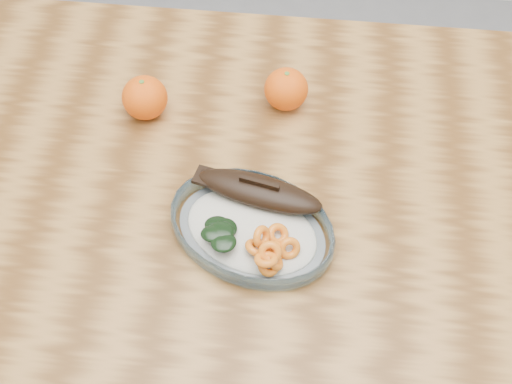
% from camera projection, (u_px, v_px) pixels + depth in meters
% --- Properties ---
extents(ground, '(3.00, 3.00, 0.00)m').
position_uv_depth(ground, '(255.00, 362.00, 1.59)').
color(ground, slate).
rests_on(ground, ground).
extents(dining_table, '(1.20, 0.80, 0.75)m').
position_uv_depth(dining_table, '(254.00, 220.00, 1.06)').
color(dining_table, '#593615').
rests_on(dining_table, ground).
extents(plated_meal, '(0.57, 0.57, 0.08)m').
position_uv_depth(plated_meal, '(252.00, 226.00, 0.92)').
color(plated_meal, white).
rests_on(plated_meal, dining_table).
extents(orange_left, '(0.07, 0.07, 0.07)m').
position_uv_depth(orange_left, '(145.00, 98.00, 1.04)').
color(orange_left, '#E33B04').
rests_on(orange_left, dining_table).
extents(orange_right, '(0.07, 0.07, 0.07)m').
position_uv_depth(orange_right, '(286.00, 89.00, 1.05)').
color(orange_right, '#E33B04').
rests_on(orange_right, dining_table).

